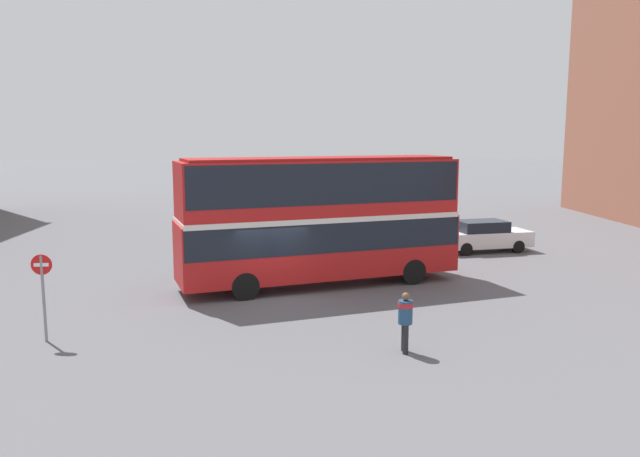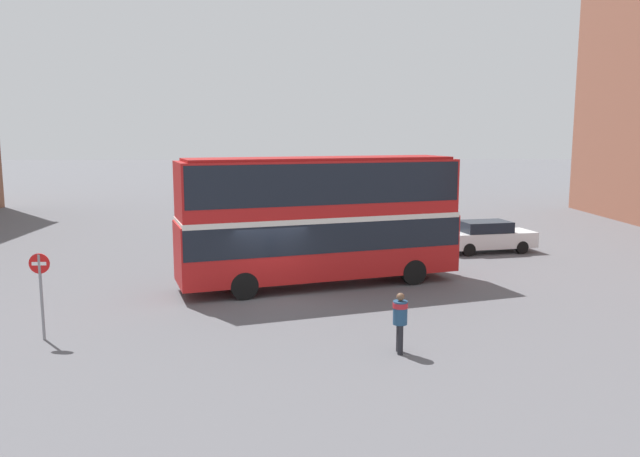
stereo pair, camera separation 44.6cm
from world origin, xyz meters
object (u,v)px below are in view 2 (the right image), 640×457
pedestrian_foreground (400,316)px  no_entry_sign (41,283)px  double_decker_bus (320,213)px  parked_car_kerb_near (487,236)px  parked_car_kerb_far (237,224)px

pedestrian_foreground → no_entry_sign: size_ratio=0.66×
double_decker_bus → pedestrian_foreground: size_ratio=6.69×
parked_car_kerb_near → double_decker_bus: bearing=-153.3°
parked_car_kerb_far → no_entry_sign: bearing=-102.4°
pedestrian_foreground → parked_car_kerb_near: 15.60m
parked_car_kerb_near → no_entry_sign: bearing=-153.4°
double_decker_bus → parked_car_kerb_near: (8.47, 6.52, -2.02)m
double_decker_bus → parked_car_kerb_far: 12.34m
parked_car_kerb_far → double_decker_bus: bearing=-69.7°
double_decker_bus → pedestrian_foreground: (1.83, -7.60, -1.79)m
double_decker_bus → parked_car_kerb_far: bearing=93.2°
double_decker_bus → no_entry_sign: 10.19m
double_decker_bus → no_entry_sign: size_ratio=4.41×
parked_car_kerb_far → pedestrian_foreground: bearing=-72.4°
double_decker_bus → parked_car_kerb_near: size_ratio=2.30×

